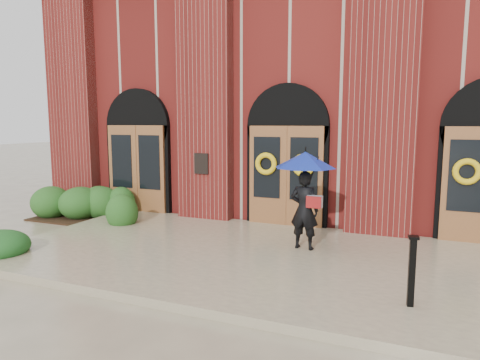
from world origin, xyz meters
The scene contains 6 objects.
ground centered at (0.00, 0.00, 0.00)m, with size 90.00×90.00×0.00m, color tan.
landing centered at (0.00, 0.15, 0.07)m, with size 10.00×5.30×0.15m, color tan.
church_building centered at (0.00, 8.78, 3.50)m, with size 16.20×12.53×7.00m.
man_with_umbrella centered at (0.96, 0.86, 1.55)m, with size 1.35×1.35×2.00m.
metal_post centered at (3.04, -1.29, 0.69)m, with size 0.16×0.16×1.02m.
hedge_wall_left centered at (-5.20, 1.71, 0.43)m, with size 3.39×1.35×0.87m, color #224E1A.
Camera 1 is at (3.03, -7.55, 2.74)m, focal length 32.00 mm.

